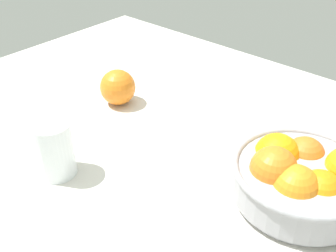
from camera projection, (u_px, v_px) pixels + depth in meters
The scene contains 4 objects.
ground_plane at pixel (159, 152), 90.05cm from camera, with size 134.17×108.46×3.00cm, color silver.
fruit_bowl at pixel (301, 178), 73.06cm from camera, with size 24.70×24.70×11.30cm.
juice_glass at pixel (54, 151), 79.45cm from camera, with size 7.68×7.68×11.27cm.
loose_orange_0 at pixel (118, 87), 102.40cm from camera, with size 8.74×8.74×8.74cm, color orange.
Camera 1 is at (48.91, -53.04, 52.70)cm, focal length 44.89 mm.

